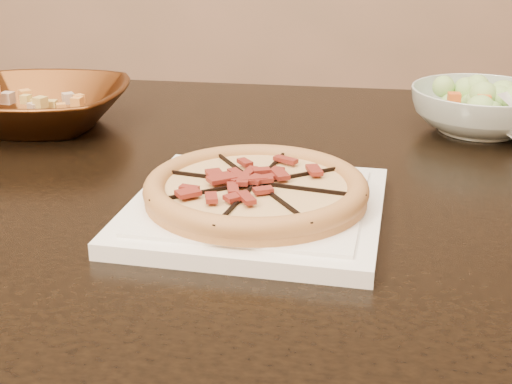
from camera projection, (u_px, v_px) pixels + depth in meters
The scene contains 7 objects.
dining_table at pixel (190, 230), 0.98m from camera, with size 1.54×1.03×0.75m.
plate at pixel (256, 208), 0.79m from camera, with size 0.30×0.30×0.02m.
pizza at pixel (256, 189), 0.78m from camera, with size 0.25×0.25×0.03m.
bronze_bowl at pixel (41, 107), 1.10m from camera, with size 0.27×0.27×0.07m, color #4C270F.
mixed_dish at pixel (36, 77), 1.08m from camera, with size 0.10×0.13×0.03m.
salad_bowl at pixel (480, 110), 1.08m from camera, with size 0.21×0.21×0.07m, color silver.
salad at pixel (484, 77), 1.07m from camera, with size 0.11×0.10×0.04m.
Camera 1 is at (0.20, -0.68, 1.07)m, focal length 50.00 mm.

